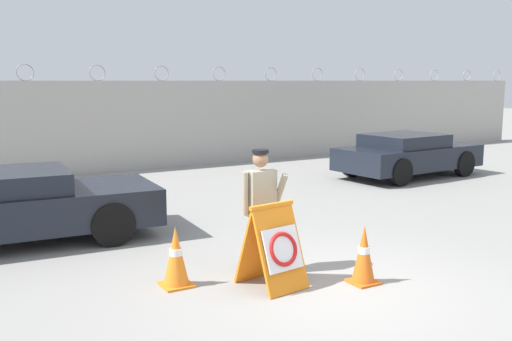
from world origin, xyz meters
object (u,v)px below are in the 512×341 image
object	(u,v)px
barricade_sign	(274,246)
security_guard	(261,204)
traffic_cone_near	(176,257)
traffic_cone_mid	(364,255)
parked_car_far_side	(408,154)
parked_car_front_coupe	(8,206)

from	to	relation	value
barricade_sign	security_guard	world-z (taller)	security_guard
barricade_sign	traffic_cone_near	world-z (taller)	barricade_sign
traffic_cone_mid	parked_car_far_side	size ratio (longest dim) A/B	0.18
parked_car_front_coupe	parked_car_far_side	xyz separation A→B (m)	(10.53, 1.59, -0.01)
security_guard	parked_car_front_coupe	size ratio (longest dim) A/B	0.36
barricade_sign	security_guard	bearing A→B (deg)	67.17
traffic_cone_mid	traffic_cone_near	bearing A→B (deg)	152.31
parked_car_front_coupe	parked_car_far_side	size ratio (longest dim) A/B	1.10
security_guard	traffic_cone_mid	distance (m)	1.56
traffic_cone_near	parked_car_far_side	distance (m)	10.12
barricade_sign	parked_car_front_coupe	world-z (taller)	parked_car_front_coupe
traffic_cone_near	traffic_cone_mid	size ratio (longest dim) A/B	1.01
traffic_cone_mid	parked_car_far_side	world-z (taller)	parked_car_far_side
security_guard	traffic_cone_mid	xyz separation A→B (m)	(0.94, -1.11, -0.57)
traffic_cone_mid	parked_car_far_side	xyz separation A→B (m)	(6.71, 5.96, 0.24)
traffic_cone_near	parked_car_far_side	bearing A→B (deg)	28.34
security_guard	traffic_cone_mid	world-z (taller)	security_guard
traffic_cone_near	parked_car_front_coupe	xyz separation A→B (m)	(-1.62, 3.21, 0.24)
security_guard	parked_car_front_coupe	xyz separation A→B (m)	(-2.88, 3.25, -0.33)
barricade_sign	traffic_cone_near	bearing A→B (deg)	140.43
barricade_sign	parked_car_far_side	bearing A→B (deg)	26.82
security_guard	parked_car_far_side	world-z (taller)	security_guard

